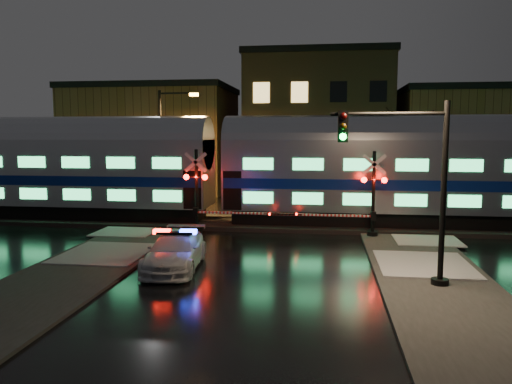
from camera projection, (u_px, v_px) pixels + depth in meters
ground at (266, 245)px, 23.19m from camera, size 120.00×120.00×0.00m
ballast at (277, 224)px, 28.09m from camera, size 90.00×4.20×0.24m
sidewalk_left at (70, 274)px, 18.16m from camera, size 4.00×20.00×0.12m
sidewalk_right at (441, 289)px, 16.39m from camera, size 4.00×20.00×0.12m
building_left at (155, 141)px, 46.08m from camera, size 14.00×10.00×9.00m
building_mid at (318, 127)px, 44.39m from camera, size 12.00×11.00×11.50m
building_right at (472, 145)px, 42.31m from camera, size 12.00×10.00×8.50m
train at (218, 165)px, 28.17m from camera, size 51.00×3.12×5.92m
police_car at (175, 251)px, 19.12m from camera, size 2.29×4.83×1.52m
crossing_signal_right at (366, 202)px, 24.62m from camera, size 6.10×0.67×4.32m
crossing_signal_left at (203, 199)px, 25.74m from camera, size 6.18×0.67×4.37m
traffic_light at (413, 190)px, 16.49m from camera, size 4.02×0.71×6.22m
streetlight at (165, 143)px, 32.57m from camera, size 2.66×0.28×7.97m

